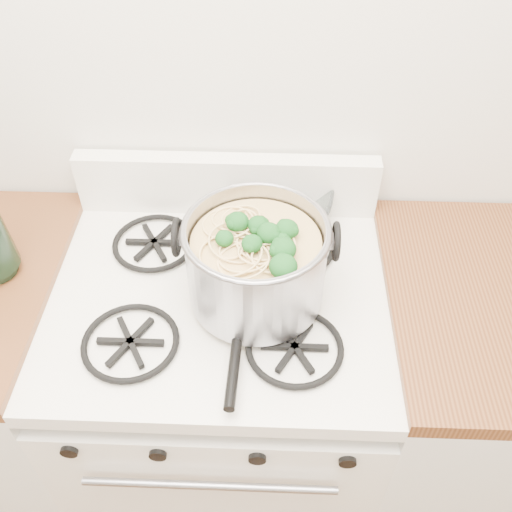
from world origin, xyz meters
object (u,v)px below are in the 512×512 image
(stock_pot, at_px, (256,263))
(spatula, at_px, (241,304))
(gas_range, at_px, (226,403))
(glass_bowl, at_px, (277,215))

(stock_pot, xyz_separation_m, spatula, (-0.03, -0.04, -0.08))
(spatula, bearing_deg, gas_range, 138.16)
(spatula, distance_m, glass_bowl, 0.30)
(stock_pot, distance_m, glass_bowl, 0.27)
(stock_pot, relative_size, glass_bowl, 3.13)
(stock_pot, bearing_deg, gas_range, 171.69)
(stock_pot, height_order, glass_bowl, stock_pot)
(stock_pot, distance_m, spatula, 0.10)
(stock_pot, bearing_deg, glass_bowl, 80.30)
(spatula, xyz_separation_m, glass_bowl, (0.07, 0.29, 0.00))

